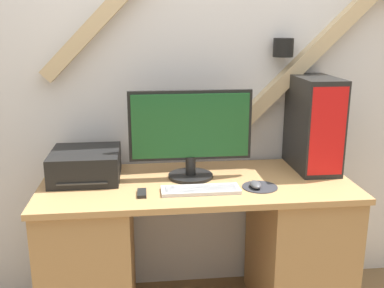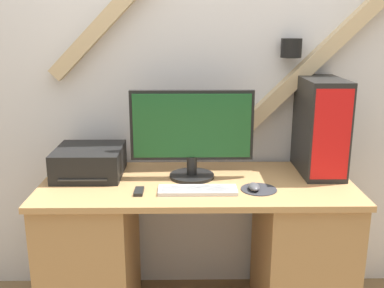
% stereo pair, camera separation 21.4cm
% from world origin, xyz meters
% --- Properties ---
extents(wall_back, '(6.40, 0.16, 2.82)m').
position_xyz_m(wall_back, '(0.01, 0.72, 1.37)').
color(wall_back, silver).
rests_on(wall_back, ground_plane).
extents(desk, '(1.60, 0.67, 0.80)m').
position_xyz_m(desk, '(0.00, 0.33, 0.41)').
color(desk, tan).
rests_on(desk, ground_plane).
extents(monitor, '(0.64, 0.24, 0.46)m').
position_xyz_m(monitor, '(-0.03, 0.40, 1.05)').
color(monitor, black).
rests_on(monitor, desk).
extents(keyboard, '(0.38, 0.12, 0.02)m').
position_xyz_m(keyboard, '(0.00, 0.19, 0.81)').
color(keyboard, silver).
rests_on(keyboard, desk).
extents(mousepad, '(0.18, 0.18, 0.00)m').
position_xyz_m(mousepad, '(0.30, 0.21, 0.80)').
color(mousepad, '#2D2D33').
rests_on(mousepad, desk).
extents(mouse, '(0.05, 0.10, 0.03)m').
position_xyz_m(mouse, '(0.28, 0.20, 0.82)').
color(mouse, '#4C4C51').
rests_on(mouse, mousepad).
extents(computer_tower, '(0.21, 0.40, 0.51)m').
position_xyz_m(computer_tower, '(0.66, 0.48, 1.06)').
color(computer_tower, black).
rests_on(computer_tower, desk).
extents(printer, '(0.35, 0.36, 0.15)m').
position_xyz_m(printer, '(-0.57, 0.44, 0.87)').
color(printer, black).
rests_on(printer, desk).
extents(remote_control, '(0.04, 0.10, 0.02)m').
position_xyz_m(remote_control, '(-0.28, 0.18, 0.81)').
color(remote_control, black).
rests_on(remote_control, desk).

